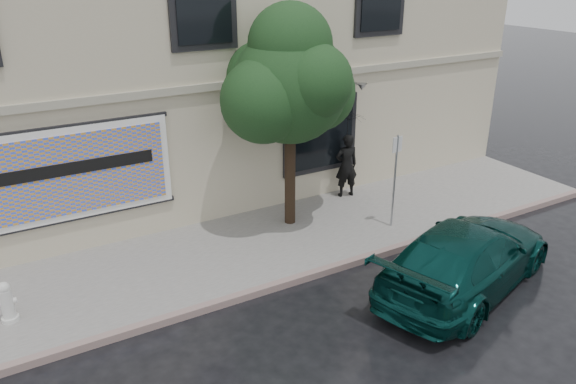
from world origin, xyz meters
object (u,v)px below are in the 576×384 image
pedestrian (346,166)px  street_tree (290,87)px  fire_hydrant (7,302)px  car (467,257)px

pedestrian → street_tree: size_ratio=0.37×
pedestrian → fire_hydrant: 9.07m
car → fire_hydrant: car is taller
car → street_tree: size_ratio=1.02×
car → pedestrian: 5.03m
car → pedestrian: bearing=-23.4°
pedestrian → fire_hydrant: bearing=22.4°
car → street_tree: bearing=4.5°
car → fire_hydrant: bearing=51.5°
car → street_tree: 5.45m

